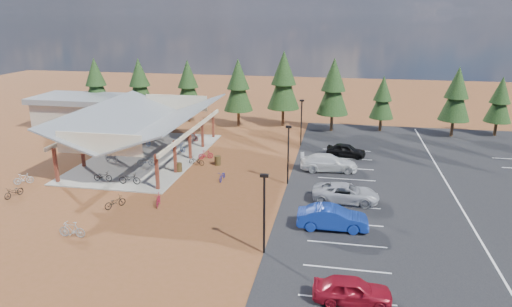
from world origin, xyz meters
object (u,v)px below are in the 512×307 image
car_4 (346,150)px  bike_14 (222,176)px  outbuilding (79,110)px  car_1 (332,218)px  bike_15 (206,155)px  bike_16 (197,161)px  bike_6 (178,147)px  bike_12 (115,202)px  bike_1 (111,156)px  bike_11 (158,200)px  lamp_post_0 (264,208)px  bike_4 (130,179)px  bike_13 (72,230)px  car_2 (346,193)px  lamp_post_2 (301,119)px  bike_pavilion (145,120)px  bike_5 (146,161)px  bike_2 (144,142)px  lamp_post_1 (288,151)px  bike_7 (192,136)px  trash_bin_1 (218,161)px  bike_0 (103,176)px  bike_3 (152,134)px  trash_bin_0 (179,168)px  car_3 (329,163)px  car_0 (352,290)px  bike_9 (23,179)px  bike_8 (14,192)px

car_4 → bike_14: bearing=140.0°
outbuilding → car_1: size_ratio=2.30×
bike_15 → bike_16: bike_15 is taller
bike_6 → bike_12: size_ratio=1.05×
bike_1 → bike_11: size_ratio=1.11×
bike_12 → car_1: car_1 is taller
lamp_post_0 → bike_12: size_ratio=2.99×
outbuilding → bike_4: size_ratio=5.83×
bike_15 → bike_13: bearing=141.0°
bike_14 → car_1: 12.42m
car_2 → lamp_post_2: bearing=18.9°
lamp_post_2 → bike_12: size_ratio=2.99×
bike_pavilion → car_4: 20.51m
bike_5 → bike_12: (1.60, -9.35, -0.16)m
bike_2 → bike_15: size_ratio=1.18×
outbuilding → bike_16: (19.75, -12.61, -1.60)m
bike_11 → car_2: 14.41m
lamp_post_0 → lamp_post_1: (0.00, 12.00, 0.00)m
bike_1 → car_2: size_ratio=0.35×
lamp_post_1 → lamp_post_2: same height
bike_14 → bike_5: bearing=165.8°
bike_pavilion → bike_16: bike_pavilion is taller
bike_2 → bike_11: size_ratio=1.10×
bike_7 → bike_13: 23.59m
lamp_post_0 → bike_12: bearing=159.3°
trash_bin_1 → bike_15: size_ratio=0.61×
lamp_post_0 → bike_15: size_ratio=3.46×
bike_0 → bike_16: bearing=-50.0°
bike_6 → car_4: size_ratio=0.46×
bike_3 → bike_15: size_ratio=1.10×
outbuilding → trash_bin_0: 24.08m
lamp_post_1 → car_3: (3.33, 4.07, -2.17)m
bike_12 → bike_15: bearing=-70.4°
outbuilding → bike_14: size_ratio=7.05×
car_4 → bike_12: bearing=143.2°
car_1 → car_3: 12.02m
bike_0 → car_4: 23.62m
bike_7 → car_4: (17.28, -2.52, 0.08)m
outbuilding → bike_2: 14.35m
lamp_post_0 → car_0: lamp_post_0 is taller
car_0 → bike_5: bearing=43.5°
bike_12 → car_3: size_ratio=0.33×
car_4 → bike_9: bearing=125.4°
bike_0 → car_2: bearing=-93.5°
bike_8 → trash_bin_0: bearing=49.7°
car_0 → car_1: 8.23m
bike_2 → bike_7: 5.33m
bike_8 → bike_7: bearing=77.7°
trash_bin_1 → bike_9: bearing=-151.8°
lamp_post_2 → bike_6: 13.64m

